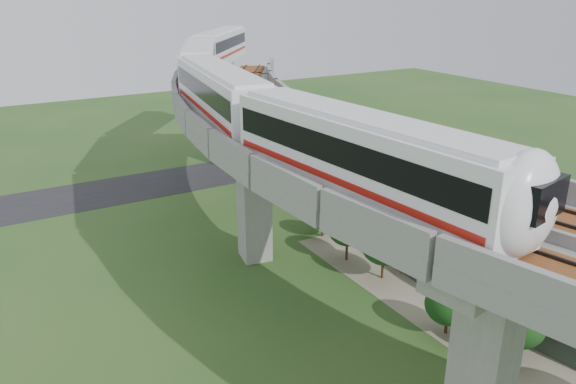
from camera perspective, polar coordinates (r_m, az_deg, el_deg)
name	(u,v)px	position (r m, az deg, el deg)	size (l,w,h in m)	color
ground	(323,330)	(33.77, 3.61, -13.86)	(160.00, 160.00, 0.00)	#295020
dirt_lot	(513,284)	(41.15, 21.86, -8.67)	(18.00, 26.00, 0.04)	gray
asphalt_road	(159,183)	(58.47, -12.98, 0.90)	(60.00, 8.00, 0.03)	#232326
viaduct	(384,173)	(31.88, 9.72, 1.93)	(19.58, 73.98, 11.40)	#99968E
metro_train	(236,77)	(44.01, -5.27, 11.57)	(20.82, 58.91, 3.64)	white
fence	(446,278)	(38.96, 15.76, -8.36)	(3.87, 38.73, 1.50)	#2D382D
tree_0	(302,163)	(55.08, 1.45, 2.95)	(2.81, 2.81, 3.69)	#382314
tree_1	(313,183)	(49.28, 2.58, 0.91)	(3.09, 3.09, 3.90)	#382314
tree_2	(323,216)	(44.46, 3.56, -2.45)	(2.43, 2.43, 2.80)	#382314
tree_3	(348,229)	(40.53, 6.06, -3.80)	(2.81, 2.81, 3.66)	#382314
tree_4	(384,245)	(38.39, 9.73, -5.35)	(3.11, 3.11, 3.83)	#382314
tree_5	(449,305)	(33.69, 15.99, -10.94)	(2.69, 2.69, 3.06)	#382314
tree_6	(517,324)	(33.05, 22.28, -12.32)	(2.93, 2.93, 3.21)	#382314
car_dark	(391,237)	(44.21, 10.38, -4.48)	(1.71, 4.21, 1.22)	black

